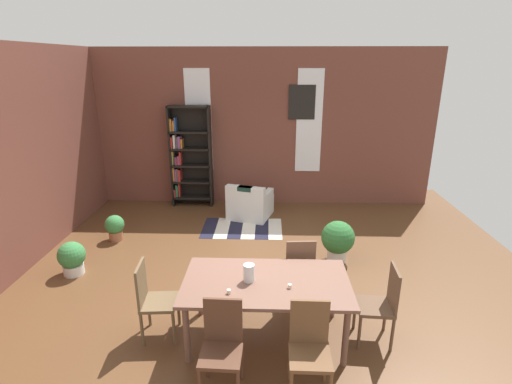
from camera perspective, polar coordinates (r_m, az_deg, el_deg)
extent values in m
plane|color=brown|center=(5.86, -1.65, -13.35)|extent=(9.02, 9.02, 0.00)
cube|color=brown|center=(8.60, -0.32, 9.30)|extent=(7.84, 0.12, 3.39)
cube|color=white|center=(8.63, -8.43, 10.28)|extent=(0.55, 0.02, 2.20)
cube|color=white|center=(8.54, 7.84, 10.21)|extent=(0.55, 0.02, 2.20)
cube|color=brown|center=(4.49, 1.52, -13.19)|extent=(1.88, 1.04, 0.04)
cylinder|color=brown|center=(4.45, -10.17, -19.83)|extent=(0.07, 0.07, 0.72)
cylinder|color=brown|center=(4.45, 13.06, -20.10)|extent=(0.07, 0.07, 0.72)
cylinder|color=brown|center=(5.12, -8.24, -14.01)|extent=(0.07, 0.07, 0.72)
cylinder|color=brown|center=(5.12, 11.30, -14.22)|extent=(0.07, 0.07, 0.72)
cylinder|color=silver|center=(4.43, -1.05, -11.81)|extent=(0.13, 0.13, 0.20)
cylinder|color=silver|center=(4.36, 5.00, -13.64)|extent=(0.04, 0.04, 0.05)
cylinder|color=silver|center=(4.27, -4.03, -14.42)|extent=(0.04, 0.04, 0.05)
cube|color=brown|center=(5.36, 6.19, -11.17)|extent=(0.43, 0.43, 0.04)
cube|color=brown|center=(5.08, 6.61, -9.76)|extent=(0.38, 0.06, 0.50)
cylinder|color=brown|center=(5.66, 7.67, -12.24)|extent=(0.04, 0.04, 0.43)
cylinder|color=brown|center=(5.61, 3.97, -12.41)|extent=(0.04, 0.04, 0.43)
cylinder|color=brown|center=(5.36, 8.36, -14.21)|extent=(0.04, 0.04, 0.43)
cylinder|color=brown|center=(5.30, 4.42, -14.42)|extent=(0.04, 0.04, 0.43)
cube|color=brown|center=(4.03, 7.95, -22.91)|extent=(0.40, 0.40, 0.04)
cube|color=brown|center=(4.01, 7.87, -18.48)|extent=(0.38, 0.03, 0.50)
cylinder|color=brown|center=(4.30, 4.96, -23.68)|extent=(0.04, 0.04, 0.43)
cylinder|color=brown|center=(4.34, 10.15, -23.57)|extent=(0.04, 0.04, 0.43)
cube|color=brown|center=(4.81, 17.06, -15.82)|extent=(0.42, 0.42, 0.04)
cube|color=brown|center=(4.72, 19.62, -13.24)|extent=(0.05, 0.38, 0.50)
cylinder|color=brown|center=(5.05, 14.32, -16.91)|extent=(0.04, 0.04, 0.43)
cylinder|color=brown|center=(4.77, 14.96, -19.42)|extent=(0.04, 0.04, 0.43)
cylinder|color=brown|center=(5.12, 18.47, -16.80)|extent=(0.04, 0.04, 0.43)
cylinder|color=brown|center=(4.84, 19.41, -19.25)|extent=(0.04, 0.04, 0.43)
cube|color=brown|center=(4.81, -14.04, -15.48)|extent=(0.43, 0.43, 0.04)
cube|color=brown|center=(4.72, -16.54, -12.86)|extent=(0.06, 0.38, 0.50)
cylinder|color=brown|center=(4.78, -11.99, -19.10)|extent=(0.04, 0.04, 0.43)
cylinder|color=brown|center=(5.06, -11.34, -16.61)|extent=(0.04, 0.04, 0.43)
cylinder|color=brown|center=(4.85, -16.43, -18.87)|extent=(0.04, 0.04, 0.43)
cylinder|color=brown|center=(5.13, -15.48, -16.44)|extent=(0.04, 0.04, 0.43)
cube|color=#543222|center=(4.03, -5.17, -22.75)|extent=(0.41, 0.41, 0.04)
cube|color=#543222|center=(4.01, -4.86, -18.34)|extent=(0.38, 0.04, 0.50)
cylinder|color=#543222|center=(4.34, -7.24, -23.31)|extent=(0.04, 0.04, 0.43)
cylinder|color=#543222|center=(4.30, -2.09, -23.67)|extent=(0.04, 0.04, 0.43)
cube|color=black|center=(8.72, -12.30, 5.07)|extent=(0.04, 0.31, 2.22)
cube|color=black|center=(8.55, -6.71, 5.11)|extent=(0.04, 0.31, 2.22)
cube|color=black|center=(8.76, -9.35, 5.33)|extent=(0.90, 0.01, 2.22)
cube|color=black|center=(8.88, -9.21, -0.69)|extent=(0.86, 0.31, 0.04)
cube|color=#B22D28|center=(8.93, -11.72, -0.01)|extent=(0.03, 0.24, 0.18)
cube|color=#33724C|center=(8.91, -11.46, 0.29)|extent=(0.05, 0.20, 0.28)
cube|color=#B22D28|center=(8.89, -11.14, 0.38)|extent=(0.03, 0.16, 0.31)
cube|color=black|center=(8.77, -9.34, 1.58)|extent=(0.86, 0.31, 0.04)
cube|color=orange|center=(8.80, -11.89, 2.68)|extent=(0.04, 0.22, 0.31)
cube|color=#8C4C8C|center=(8.80, -11.59, 2.57)|extent=(0.03, 0.23, 0.27)
cube|color=#4C4C51|center=(8.79, -11.36, 2.61)|extent=(0.03, 0.25, 0.29)
cube|color=#B22D28|center=(8.78, -11.09, 2.54)|extent=(0.05, 0.26, 0.27)
cube|color=black|center=(8.67, -9.47, 3.91)|extent=(0.86, 0.31, 0.04)
cube|color=gold|center=(8.71, -12.08, 4.98)|extent=(0.03, 0.16, 0.30)
cube|color=#284C8C|center=(8.72, -11.79, 4.60)|extent=(0.03, 0.16, 0.18)
cube|color=#B22D28|center=(8.71, -11.55, 4.58)|extent=(0.03, 0.24, 0.17)
cube|color=#8C4C8C|center=(8.70, -11.29, 4.63)|extent=(0.04, 0.15, 0.19)
cube|color=#B22D28|center=(8.68, -11.02, 4.96)|extent=(0.04, 0.18, 0.29)
cube|color=black|center=(8.58, -9.60, 6.30)|extent=(0.86, 0.31, 0.04)
cube|color=#B22D28|center=(8.64, -12.21, 7.18)|extent=(0.03, 0.23, 0.25)
cube|color=white|center=(8.62, -11.87, 7.33)|extent=(0.05, 0.19, 0.29)
cube|color=#4C4C51|center=(8.61, -11.50, 7.20)|extent=(0.04, 0.18, 0.25)
cube|color=#8C4C8C|center=(8.60, -11.16, 7.25)|extent=(0.05, 0.21, 0.26)
cube|color=orange|center=(8.59, -10.82, 7.06)|extent=(0.03, 0.20, 0.20)
cube|color=black|center=(8.51, -9.73, 8.72)|extent=(0.86, 0.31, 0.04)
cube|color=orange|center=(8.57, -12.36, 9.65)|extent=(0.04, 0.18, 0.26)
cube|color=orange|center=(8.56, -12.00, 9.51)|extent=(0.03, 0.17, 0.22)
cube|color=#284C8C|center=(8.55, -11.75, 9.75)|extent=(0.04, 0.16, 0.29)
cube|color=black|center=(8.44, -9.94, 12.29)|extent=(0.86, 0.31, 0.04)
cube|color=silver|center=(8.12, -0.82, -2.23)|extent=(0.99, 0.99, 0.40)
cube|color=silver|center=(7.70, -1.59, -0.45)|extent=(0.81, 0.37, 0.35)
cube|color=silver|center=(7.93, 1.50, -0.65)|extent=(0.31, 0.73, 0.15)
cube|color=silver|center=(8.13, -3.10, -0.16)|extent=(0.31, 0.73, 0.15)
cube|color=#19382D|center=(7.66, -1.60, 0.51)|extent=(0.32, 0.24, 0.08)
cylinder|color=#9E6042|center=(7.56, -19.91, -6.04)|extent=(0.24, 0.24, 0.17)
sphere|color=#387F42|center=(7.47, -20.10, -4.51)|extent=(0.34, 0.34, 0.34)
cylinder|color=silver|center=(6.68, -25.23, -10.21)|extent=(0.30, 0.30, 0.16)
sphere|color=#387F42|center=(6.57, -25.53, -8.35)|extent=(0.41, 0.41, 0.41)
cylinder|color=silver|center=(6.54, 11.78, -9.07)|extent=(0.31, 0.31, 0.21)
sphere|color=#2D6B33|center=(6.40, 11.97, -6.55)|extent=(0.54, 0.54, 0.54)
cube|color=#1E1E33|center=(7.68, -6.86, -5.22)|extent=(0.26, 0.99, 0.01)
cube|color=silver|center=(7.65, -4.94, -5.26)|extent=(0.26, 0.99, 0.01)
cube|color=#1E1E33|center=(7.62, -3.01, -5.30)|extent=(0.26, 0.99, 0.01)
cube|color=silver|center=(7.61, -1.07, -5.33)|extent=(0.26, 0.99, 0.01)
cube|color=#1E1E33|center=(7.60, 0.87, -5.36)|extent=(0.26, 0.99, 0.01)
cube|color=silver|center=(7.60, 2.82, -5.38)|extent=(0.26, 0.99, 0.01)
cube|color=black|center=(8.47, 6.77, 12.98)|extent=(0.56, 0.03, 0.72)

